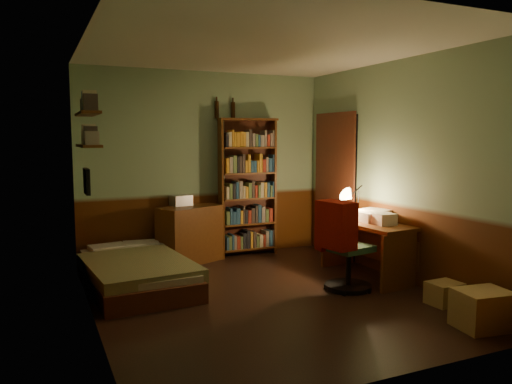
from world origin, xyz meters
name	(u,v)px	position (x,y,z in m)	size (l,w,h in m)	color
floor	(266,297)	(0.00, 0.00, -0.01)	(3.50, 4.00, 0.02)	black
ceiling	(266,46)	(0.00, 0.00, 2.61)	(3.50, 4.00, 0.02)	silver
wall_back	(205,165)	(0.00, 2.01, 1.30)	(3.50, 0.02, 2.60)	gray
wall_left	(88,181)	(-1.76, 0.00, 1.30)	(0.02, 4.00, 2.60)	gray
wall_right	(400,171)	(1.76, 0.00, 1.30)	(0.02, 4.00, 2.60)	gray
wall_front	(393,196)	(0.00, -2.01, 1.30)	(3.50, 0.02, 2.60)	gray
doorway	(336,186)	(1.72, 1.30, 1.00)	(0.06, 0.90, 2.00)	black
door_trim	(334,186)	(1.69, 1.30, 1.00)	(0.02, 0.98, 2.08)	#471F12
bed	(135,262)	(-1.19, 0.97, 0.28)	(1.01, 1.90, 0.56)	#5F6F42
dresser	(191,234)	(-0.30, 1.76, 0.38)	(0.86, 0.43, 0.77)	#532B0F
mini_stereo	(181,200)	(-0.39, 1.89, 0.84)	(0.26, 0.20, 0.14)	#B2B2B7
bookshelf	(248,187)	(0.58, 1.85, 0.98)	(0.84, 0.26, 1.96)	#532B0F
bottle_left	(217,110)	(0.16, 1.96, 2.08)	(0.06, 0.06, 0.23)	black
bottle_right	(233,110)	(0.41, 1.96, 2.07)	(0.06, 0.06, 0.23)	black
desk	(365,249)	(1.44, 0.21, 0.34)	(0.52, 1.26, 0.68)	#532B0F
paper_stack	(376,215)	(1.62, 0.25, 0.75)	(0.25, 0.34, 0.14)	silver
desk_lamp	(358,197)	(1.51, 0.47, 0.95)	(0.17, 0.17, 0.55)	black
office_chair	(349,247)	(0.96, -0.14, 0.48)	(0.48, 0.42, 0.96)	#346242
red_jacket	(345,182)	(0.86, -0.18, 1.21)	(0.24, 0.43, 0.51)	#A21206
wall_shelf_lower	(89,146)	(-1.64, 1.10, 1.60)	(0.20, 0.90, 0.03)	#532B0F
wall_shelf_upper	(87,114)	(-1.64, 1.10, 1.95)	(0.20, 0.90, 0.03)	#532B0F
framed_picture	(87,181)	(-1.72, 0.60, 1.25)	(0.04, 0.32, 0.26)	black
cardboard_box_a	(483,309)	(1.39, -1.59, 0.17)	(0.46, 0.37, 0.34)	#A28448
cardboard_box_b	(444,293)	(1.56, -0.96, 0.11)	(0.32, 0.26, 0.23)	#A28448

